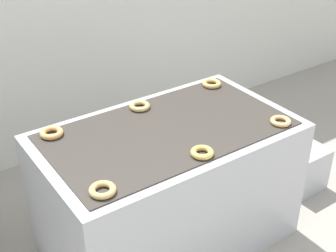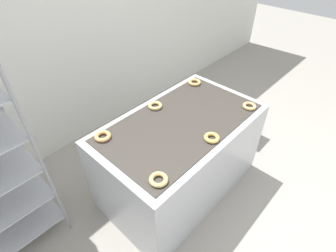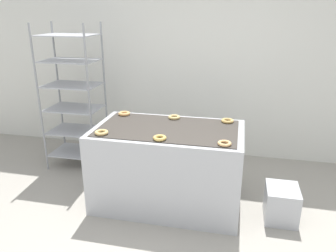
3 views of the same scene
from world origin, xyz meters
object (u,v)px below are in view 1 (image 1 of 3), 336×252
at_px(glaze_bin, 298,165).
at_px(donut_near_center, 202,152).
at_px(fryer_machine, 168,188).
at_px(donut_far_left, 52,133).
at_px(donut_far_right, 212,84).
at_px(donut_near_right, 281,121).
at_px(donut_near_left, 103,190).
at_px(donut_far_center, 139,106).

xyz_separation_m(glaze_bin, donut_near_center, (-1.17, -0.26, 0.70)).
bearing_deg(donut_near_center, fryer_machine, 88.87).
height_order(glaze_bin, donut_near_center, donut_near_center).
distance_m(donut_far_left, donut_far_right, 1.16).
xyz_separation_m(glaze_bin, donut_near_right, (-0.58, -0.26, 0.70)).
bearing_deg(donut_near_left, donut_far_right, 28.05).
bearing_deg(donut_near_left, donut_near_center, -1.50).
xyz_separation_m(donut_near_right, donut_far_center, (-0.58, 0.63, 0.00)).
distance_m(donut_near_left, donut_far_left, 0.62).
relative_size(glaze_bin, donut_near_left, 2.77).
xyz_separation_m(donut_far_left, donut_far_right, (1.16, -0.00, -0.00)).
height_order(glaze_bin, donut_near_right, donut_near_right).
height_order(donut_near_left, donut_near_right, donut_near_left).
bearing_deg(donut_far_center, donut_far_right, 0.05).
height_order(donut_near_right, donut_far_left, donut_far_left).
xyz_separation_m(fryer_machine, donut_far_left, (-0.58, 0.32, 0.44)).
bearing_deg(donut_far_left, fryer_machine, -28.59).
xyz_separation_m(glaze_bin, donut_far_center, (-1.17, 0.38, 0.70)).
relative_size(donut_near_left, donut_far_right, 1.00).
relative_size(fryer_machine, donut_near_left, 11.59).
bearing_deg(donut_near_left, donut_far_left, 89.38).
distance_m(glaze_bin, donut_near_left, 1.90).
bearing_deg(donut_near_left, donut_near_right, -0.65).
bearing_deg(glaze_bin, donut_near_left, -172.06).
relative_size(fryer_machine, donut_near_center, 12.13).
height_order(donut_near_center, donut_far_center, same).
bearing_deg(fryer_machine, donut_near_center, -91.13).
relative_size(donut_near_right, donut_far_right, 0.94).
height_order(fryer_machine, donut_near_left, donut_near_left).
bearing_deg(donut_near_center, donut_far_left, 131.86).
relative_size(fryer_machine, donut_far_center, 11.62).
bearing_deg(donut_far_left, donut_near_right, -28.75).
height_order(glaze_bin, donut_far_center, donut_far_center).
height_order(donut_near_left, donut_far_left, donut_far_left).
bearing_deg(glaze_bin, donut_near_center, -167.52).
distance_m(donut_near_left, donut_near_right, 1.17).
relative_size(donut_near_left, donut_near_right, 1.07).
relative_size(fryer_machine, donut_near_right, 12.35).
distance_m(fryer_machine, donut_near_left, 0.80).
xyz_separation_m(donut_near_left, donut_far_center, (0.58, 0.62, -0.00)).
bearing_deg(donut_near_right, donut_near_left, 179.35).
relative_size(donut_far_center, donut_far_right, 1.00).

